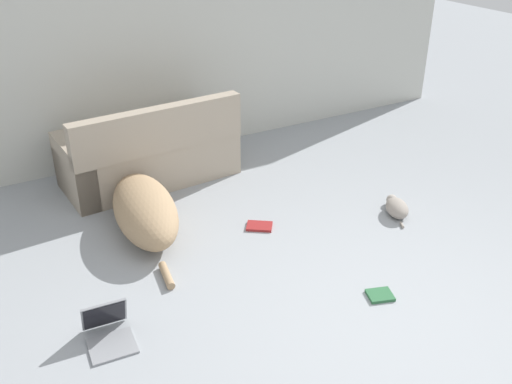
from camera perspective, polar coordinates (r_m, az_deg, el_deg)
name	(u,v)px	position (r m, az deg, el deg)	size (l,w,h in m)	color
ground_plane	(393,336)	(4.05, 13.57, -13.87)	(20.00, 20.00, 0.00)	#999EA3
wall_back	(176,41)	(6.31, -7.98, 14.73)	(7.34, 0.06, 2.46)	beige
couch	(150,155)	(5.85, -10.51, 3.68)	(1.76, 0.89, 0.87)	tan
dog	(144,208)	(5.05, -11.12, -1.62)	(0.69, 1.72, 0.41)	#A38460
cat	(396,207)	(5.40, 13.87, -1.48)	(0.32, 0.46, 0.14)	gray
laptop_open	(108,327)	(4.01, -14.63, -12.97)	(0.33, 0.39, 0.26)	gray
book_green	(380,295)	(4.36, 12.30, -10.05)	(0.22, 0.20, 0.02)	#2D663D
book_red	(259,226)	(5.06, 0.34, -3.44)	(0.27, 0.26, 0.02)	maroon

